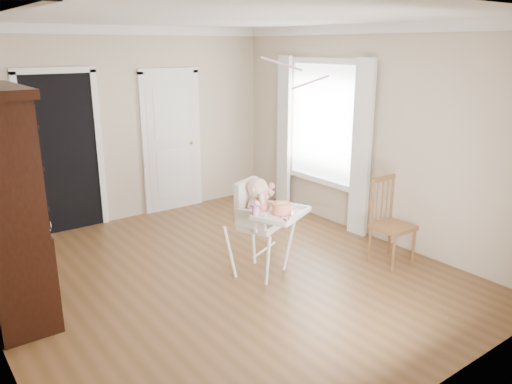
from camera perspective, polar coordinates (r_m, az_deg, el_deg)
floor at (r=5.59m, az=-3.68°, el=-9.54°), size 5.00×5.00×0.00m
ceiling at (r=5.03m, az=-4.27°, el=19.30°), size 5.00×5.00×0.00m
wall_back at (r=7.34m, az=-14.69°, el=7.33°), size 4.50×0.00×4.50m
wall_right at (r=6.61m, az=12.76°, el=6.50°), size 0.00×5.00×5.00m
crown_molding at (r=5.03m, az=-4.25°, el=18.61°), size 4.50×5.00×0.12m
doorway at (r=7.08m, az=-21.24°, el=4.45°), size 1.06×0.05×2.22m
closet_door at (r=7.66m, az=-9.59°, el=5.53°), size 0.96×0.09×2.13m
window_right at (r=7.11m, az=7.46°, el=6.93°), size 0.13×1.84×2.30m
high_chair at (r=5.38m, az=0.53°, el=-2.87°), size 0.86×0.94×1.08m
baby at (r=5.34m, az=0.30°, el=-1.10°), size 0.37×0.28×0.51m
cake at (r=5.22m, az=2.94°, el=-1.85°), size 0.26×0.26×0.12m
sippy_cup at (r=5.08m, az=-0.09°, el=-2.19°), size 0.07×0.07×0.17m
china_cabinet at (r=4.98m, az=-26.78°, el=-1.50°), size 0.56×1.26×2.12m
dining_chair at (r=5.97m, az=15.15°, el=-3.51°), size 0.42×0.42×1.00m
streamer at (r=5.64m, az=2.90°, el=14.44°), size 0.25×0.45×0.15m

